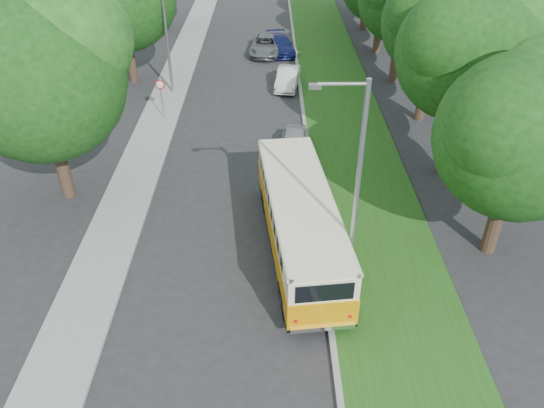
{
  "coord_description": "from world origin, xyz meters",
  "views": [
    {
      "loc": [
        1.61,
        -16.18,
        13.23
      ],
      "look_at": [
        1.69,
        1.05,
        1.5
      ],
      "focal_mm": 35.0,
      "sensor_mm": 36.0,
      "label": 1
    }
  ],
  "objects_px": {
    "lamppost_near": "(354,192)",
    "car_blue": "(280,45)",
    "lamppost_far": "(164,28)",
    "car_grey": "(266,45)",
    "car_silver": "(294,144)",
    "car_white": "(288,78)",
    "vintage_bus": "(300,223)"
  },
  "relations": [
    {
      "from": "lamppost_near",
      "to": "vintage_bus",
      "type": "xyz_separation_m",
      "value": [
        -1.46,
        2.46,
        -3.01
      ]
    },
    {
      "from": "lamppost_far",
      "to": "car_grey",
      "type": "xyz_separation_m",
      "value": [
        6.03,
        7.68,
        -3.47
      ]
    },
    {
      "from": "car_silver",
      "to": "lamppost_far",
      "type": "bearing_deg",
      "value": 138.74
    },
    {
      "from": "lamppost_near",
      "to": "car_silver",
      "type": "relative_size",
      "value": 2.23
    },
    {
      "from": "car_white",
      "to": "lamppost_far",
      "type": "bearing_deg",
      "value": -164.89
    },
    {
      "from": "car_silver",
      "to": "car_white",
      "type": "distance_m",
      "value": 9.15
    },
    {
      "from": "lamppost_near",
      "to": "car_silver",
      "type": "bearing_deg",
      "value": 97.57
    },
    {
      "from": "lamppost_near",
      "to": "car_blue",
      "type": "relative_size",
      "value": 1.89
    },
    {
      "from": "vintage_bus",
      "to": "car_silver",
      "type": "bearing_deg",
      "value": 82.86
    },
    {
      "from": "car_silver",
      "to": "car_white",
      "type": "relative_size",
      "value": 0.96
    },
    {
      "from": "car_blue",
      "to": "vintage_bus",
      "type": "bearing_deg",
      "value": -99.5
    },
    {
      "from": "car_grey",
      "to": "lamppost_near",
      "type": "bearing_deg",
      "value": -78.5
    },
    {
      "from": "lamppost_near",
      "to": "car_white",
      "type": "height_order",
      "value": "lamppost_near"
    },
    {
      "from": "car_silver",
      "to": "vintage_bus",
      "type": "bearing_deg",
      "value": -84.42
    },
    {
      "from": "car_white",
      "to": "lamppost_near",
      "type": "bearing_deg",
      "value": -77.72
    },
    {
      "from": "car_grey",
      "to": "car_blue",
      "type": "bearing_deg",
      "value": 14.23
    },
    {
      "from": "car_silver",
      "to": "car_white",
      "type": "xyz_separation_m",
      "value": [
        -0.05,
        9.15,
        0.01
      ]
    },
    {
      "from": "car_silver",
      "to": "car_blue",
      "type": "bearing_deg",
      "value": 97.67
    },
    {
      "from": "car_white",
      "to": "car_blue",
      "type": "xyz_separation_m",
      "value": [
        -0.35,
        6.93,
        -0.0
      ]
    },
    {
      "from": "car_blue",
      "to": "car_grey",
      "type": "height_order",
      "value": "car_grey"
    },
    {
      "from": "lamppost_near",
      "to": "car_silver",
      "type": "height_order",
      "value": "lamppost_near"
    },
    {
      "from": "lamppost_far",
      "to": "car_white",
      "type": "height_order",
      "value": "lamppost_far"
    },
    {
      "from": "car_blue",
      "to": "car_white",
      "type": "bearing_deg",
      "value": -97.37
    },
    {
      "from": "car_blue",
      "to": "car_grey",
      "type": "relative_size",
      "value": 0.91
    },
    {
      "from": "car_white",
      "to": "car_grey",
      "type": "relative_size",
      "value": 0.8
    },
    {
      "from": "lamppost_far",
      "to": "car_silver",
      "type": "xyz_separation_m",
      "value": [
        7.54,
        -8.23,
        -3.5
      ]
    },
    {
      "from": "lamppost_far",
      "to": "car_grey",
      "type": "height_order",
      "value": "lamppost_far"
    },
    {
      "from": "lamppost_near",
      "to": "vintage_bus",
      "type": "relative_size",
      "value": 0.87
    },
    {
      "from": "lamppost_far",
      "to": "vintage_bus",
      "type": "bearing_deg",
      "value": -65.09
    },
    {
      "from": "lamppost_far",
      "to": "car_blue",
      "type": "height_order",
      "value": "lamppost_far"
    },
    {
      "from": "lamppost_near",
      "to": "car_blue",
      "type": "xyz_separation_m",
      "value": [
        -1.77,
        26.35,
        -3.75
      ]
    },
    {
      "from": "car_white",
      "to": "vintage_bus",
      "type": "bearing_deg",
      "value": -82.02
    }
  ]
}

